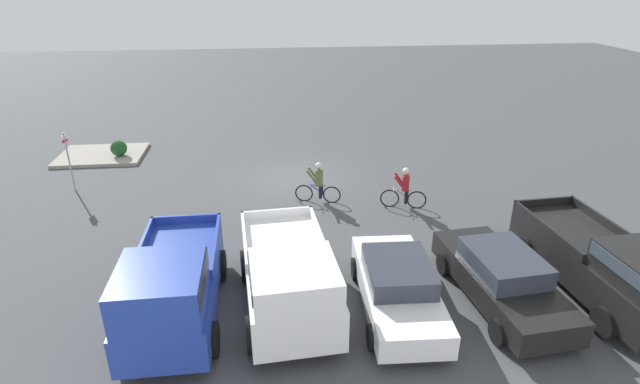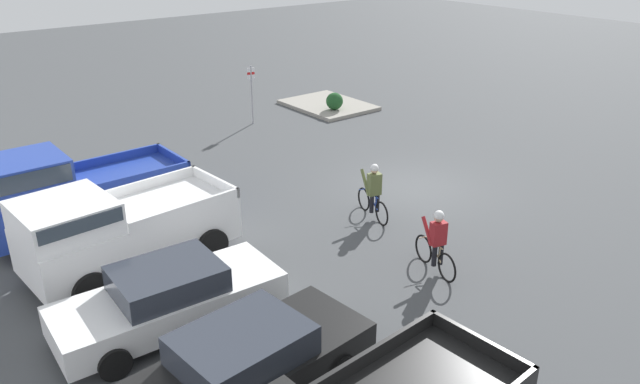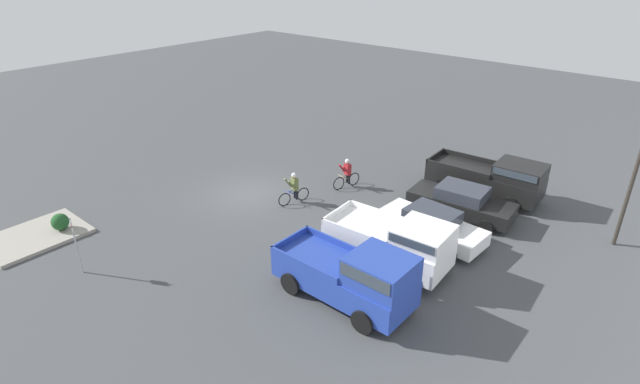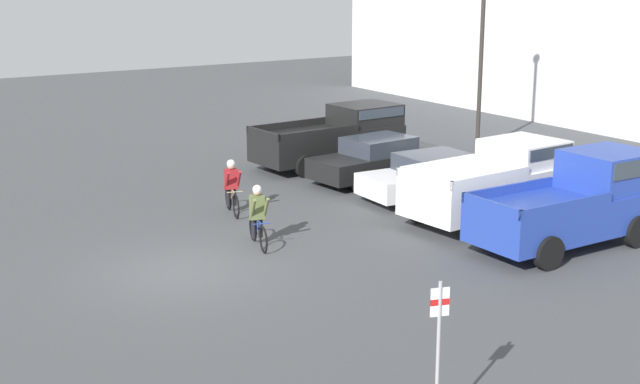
# 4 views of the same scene
# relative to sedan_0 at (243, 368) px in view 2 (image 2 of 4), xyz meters

# --- Properties ---
(ground_plane) EXTENTS (80.00, 80.00, 0.00)m
(ground_plane) POSITION_rel_sedan_0_xyz_m (4.84, -9.23, -0.73)
(ground_plane) COLOR #424447
(sedan_0) EXTENTS (2.29, 4.92, 1.47)m
(sedan_0) POSITION_rel_sedan_0_xyz_m (0.00, 0.00, 0.00)
(sedan_0) COLOR black
(sedan_0) RESTS_ON ground_plane
(sedan_1) EXTENTS (2.11, 4.67, 1.41)m
(sedan_1) POSITION_rel_sedan_0_xyz_m (2.80, 0.01, -0.03)
(sedan_1) COLOR white
(sedan_1) RESTS_ON ground_plane
(pickup_truck_1) EXTENTS (2.58, 5.00, 2.16)m
(pickup_truck_1) POSITION_rel_sedan_0_xyz_m (5.58, -0.05, 0.40)
(pickup_truck_1) COLOR white
(pickup_truck_1) RESTS_ON ground_plane
(pickup_truck_2) EXTENTS (2.25, 5.16, 2.33)m
(pickup_truck_2) POSITION_rel_sedan_0_xyz_m (8.40, 0.13, 0.46)
(pickup_truck_2) COLOR #233D9E
(pickup_truck_2) RESTS_ON ground_plane
(cyclist_0) EXTENTS (1.72, 0.57, 1.62)m
(cyclist_0) POSITION_rel_sedan_0_xyz_m (4.09, -6.80, 0.07)
(cyclist_0) COLOR black
(cyclist_0) RESTS_ON ground_plane
(cyclist_1) EXTENTS (1.67, 0.56, 1.61)m
(cyclist_1) POSITION_rel_sedan_0_xyz_m (0.99, -5.95, 0.06)
(cyclist_1) COLOR black
(cyclist_1) RESTS_ON ground_plane
(fire_lane_sign) EXTENTS (0.11, 0.29, 2.42)m
(fire_lane_sign) POSITION_rel_sedan_0_xyz_m (13.74, -8.98, 0.73)
(fire_lane_sign) COLOR #9E9EA3
(fire_lane_sign) RESTS_ON ground_plane
(curb_island) EXTENTS (3.88, 2.98, 0.15)m
(curb_island) POSITION_rel_sedan_0_xyz_m (13.80, -13.05, -0.66)
(curb_island) COLOR gray
(curb_island) RESTS_ON ground_plane
(shrub) EXTENTS (0.74, 0.74, 0.74)m
(shrub) POSITION_rel_sedan_0_xyz_m (12.87, -12.64, -0.21)
(shrub) COLOR #1E4C23
(shrub) RESTS_ON curb_island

